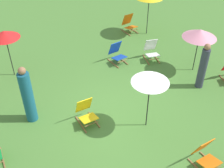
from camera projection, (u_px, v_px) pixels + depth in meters
ground_plane at (127, 119)px, 8.87m from camera, size 40.00×40.00×0.00m
deckchair_1 at (117, 54)px, 11.21m from camera, size 0.62×0.84×0.83m
deckchair_2 at (129, 24)px, 13.27m from camera, size 0.60×0.83×0.83m
deckchair_5 at (151, 51)px, 11.38m from camera, size 0.60×0.83×0.83m
deckchair_7 at (206, 155)px, 7.30m from camera, size 0.57×0.82×0.83m
deckchair_8 at (86, 112)px, 8.56m from camera, size 0.55×0.81×0.83m
umbrella_0 at (151, 78)px, 7.61m from camera, size 1.04×1.04×1.87m
umbrella_1 at (200, 34)px, 10.06m from camera, size 1.21×1.21×1.68m
umbrella_2 at (5, 35)px, 9.72m from camera, size 1.01×1.01×1.79m
person_0 at (203, 67)px, 9.67m from camera, size 0.37×0.37×1.69m
person_1 at (28, 96)px, 8.33m from camera, size 0.39×0.39×1.89m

